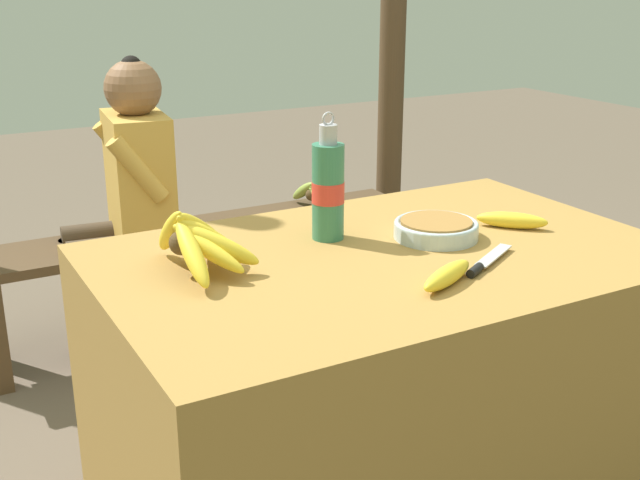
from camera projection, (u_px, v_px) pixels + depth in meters
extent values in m
cube|color=olive|center=(382.00, 398.00, 1.99)|extent=(1.32, 0.85, 0.77)
sphere|color=#4C381E|center=(181.00, 243.00, 1.71)|extent=(0.05, 0.05, 0.05)
ellipsoid|color=yellow|center=(192.00, 254.00, 1.65)|extent=(0.04, 0.18, 0.13)
ellipsoid|color=yellow|center=(209.00, 250.00, 1.69)|extent=(0.14, 0.16, 0.11)
ellipsoid|color=yellow|center=(216.00, 244.00, 1.71)|extent=(0.19, 0.14, 0.12)
ellipsoid|color=yellow|center=(210.00, 238.00, 1.74)|extent=(0.16, 0.04, 0.13)
ellipsoid|color=yellow|center=(204.00, 233.00, 1.76)|extent=(0.17, 0.11, 0.15)
ellipsoid|color=yellow|center=(194.00, 231.00, 1.78)|extent=(0.16, 0.17, 0.15)
ellipsoid|color=yellow|center=(171.00, 231.00, 1.77)|extent=(0.04, 0.17, 0.15)
cylinder|color=silver|center=(436.00, 231.00, 1.96)|extent=(0.21, 0.21, 0.04)
torus|color=silver|center=(436.00, 224.00, 1.95)|extent=(0.21, 0.21, 0.01)
cylinder|color=olive|center=(436.00, 222.00, 1.95)|extent=(0.18, 0.18, 0.01)
cylinder|color=#337556|center=(328.00, 192.00, 1.93)|extent=(0.08, 0.08, 0.23)
cylinder|color=red|center=(328.00, 192.00, 1.93)|extent=(0.08, 0.08, 0.05)
cylinder|color=#ADADB2|center=(328.00, 134.00, 1.88)|extent=(0.04, 0.04, 0.05)
torus|color=#ADADB2|center=(328.00, 119.00, 1.87)|extent=(0.03, 0.01, 0.03)
ellipsoid|color=yellow|center=(447.00, 275.00, 1.67)|extent=(0.19, 0.12, 0.04)
ellipsoid|color=yellow|center=(511.00, 220.00, 2.04)|extent=(0.16, 0.16, 0.04)
cube|color=#BCBCC1|center=(493.00, 255.00, 1.82)|extent=(0.16, 0.11, 0.00)
cylinder|color=black|center=(475.00, 270.00, 1.73)|extent=(0.06, 0.04, 0.02)
cube|color=#4C3823|center=(201.00, 231.00, 3.12)|extent=(1.78, 0.32, 0.04)
cube|color=#4C3823|center=(386.00, 260.00, 3.45)|extent=(0.06, 0.06, 0.41)
cube|color=#4C3823|center=(357.00, 244.00, 3.65)|extent=(0.06, 0.06, 0.41)
cylinder|color=#473828|center=(82.00, 313.00, 2.88)|extent=(0.09, 0.09, 0.44)
cylinder|color=#473828|center=(111.00, 249.00, 2.85)|extent=(0.31, 0.12, 0.09)
cylinder|color=#473828|center=(76.00, 295.00, 3.04)|extent=(0.09, 0.09, 0.44)
cylinder|color=#473828|center=(103.00, 234.00, 3.01)|extent=(0.31, 0.12, 0.09)
cube|color=gold|center=(140.00, 178.00, 2.90)|extent=(0.24, 0.36, 0.47)
cylinder|color=gold|center=(138.00, 169.00, 2.73)|extent=(0.21, 0.09, 0.25)
cylinder|color=gold|center=(122.00, 150.00, 3.01)|extent=(0.21, 0.09, 0.25)
sphere|color=brown|center=(133.00, 88.00, 2.80)|extent=(0.20, 0.20, 0.20)
sphere|color=black|center=(131.00, 66.00, 2.78)|extent=(0.08, 0.08, 0.08)
sphere|color=#4C381E|center=(312.00, 195.00, 3.32)|extent=(0.05, 0.05, 0.05)
ellipsoid|color=#8EA842|center=(321.00, 199.00, 3.28)|extent=(0.07, 0.17, 0.09)
ellipsoid|color=#8EA842|center=(325.00, 199.00, 3.29)|extent=(0.11, 0.17, 0.09)
ellipsoid|color=#8EA842|center=(327.00, 196.00, 3.31)|extent=(0.15, 0.12, 0.12)
ellipsoid|color=#8EA842|center=(325.00, 194.00, 3.34)|extent=(0.16, 0.07, 0.12)
ellipsoid|color=#8EA842|center=(323.00, 194.00, 3.36)|extent=(0.17, 0.07, 0.10)
ellipsoid|color=#8EA842|center=(317.00, 191.00, 3.37)|extent=(0.15, 0.13, 0.11)
ellipsoid|color=#8EA842|center=(314.00, 191.00, 3.37)|extent=(0.13, 0.15, 0.10)
ellipsoid|color=#8EA842|center=(303.00, 191.00, 3.37)|extent=(0.06, 0.17, 0.13)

